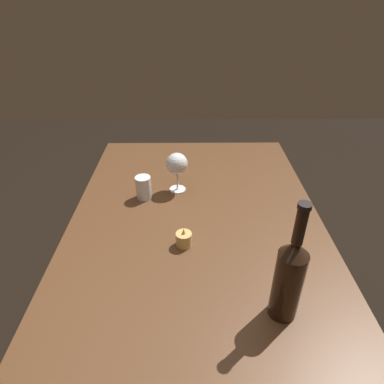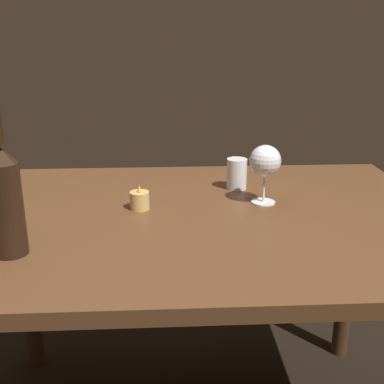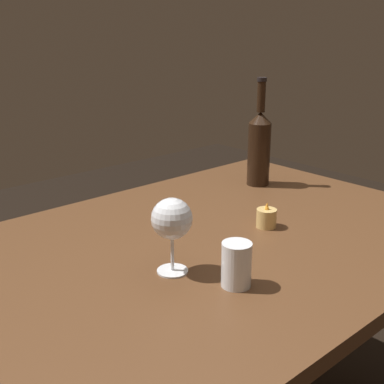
% 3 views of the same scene
% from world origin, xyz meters
% --- Properties ---
extents(dining_table, '(1.30, 0.90, 0.74)m').
position_xyz_m(dining_table, '(0.00, 0.00, 0.65)').
color(dining_table, '#56351E').
rests_on(dining_table, ground).
extents(wine_glass_left, '(0.09, 0.09, 0.16)m').
position_xyz_m(wine_glass_left, '(0.19, 0.07, 0.86)').
color(wine_glass_left, white).
rests_on(wine_glass_left, dining_table).
extents(wine_bottle, '(0.07, 0.07, 0.34)m').
position_xyz_m(wine_bottle, '(-0.41, -0.21, 0.87)').
color(wine_bottle, black).
rests_on(wine_bottle, dining_table).
extents(water_tumbler, '(0.06, 0.06, 0.09)m').
position_xyz_m(water_tumbler, '(0.13, 0.20, 0.78)').
color(water_tumbler, white).
rests_on(water_tumbler, dining_table).
extents(votive_candle, '(0.05, 0.05, 0.07)m').
position_xyz_m(votive_candle, '(-0.15, 0.04, 0.76)').
color(votive_candle, '#DBB266').
rests_on(votive_candle, dining_table).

